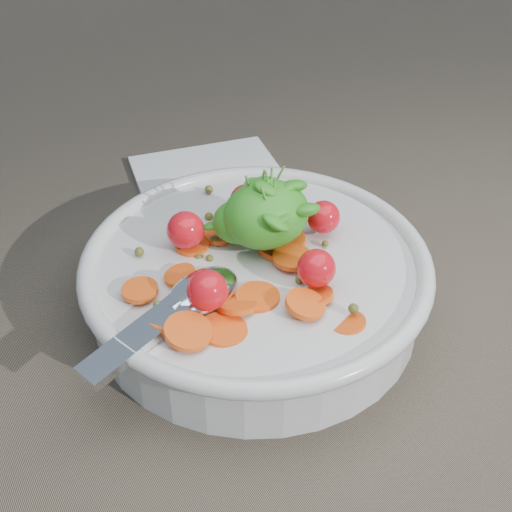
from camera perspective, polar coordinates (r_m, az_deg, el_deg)
ground at (r=0.60m, az=0.91°, el=-4.03°), size 6.00×6.00×0.00m
bowl at (r=0.57m, az=-0.04°, el=-1.90°), size 0.33×0.30×0.13m
napkin at (r=0.77m, az=-4.10°, el=7.01°), size 0.20×0.18×0.01m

